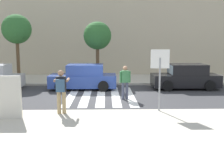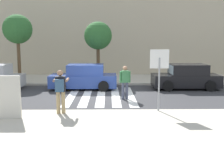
{
  "view_description": "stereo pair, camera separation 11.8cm",
  "coord_description": "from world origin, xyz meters",
  "px_view_note": "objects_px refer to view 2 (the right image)",
  "views": [
    {
      "loc": [
        0.28,
        -13.89,
        3.0
      ],
      "look_at": [
        0.6,
        -0.2,
        1.1
      ],
      "focal_mm": 42.0,
      "sensor_mm": 36.0,
      "label": 1
    },
    {
      "loc": [
        0.4,
        -13.89,
        3.0
      ],
      "look_at": [
        0.6,
        -0.2,
        1.1
      ],
      "focal_mm": 42.0,
      "sensor_mm": 36.0,
      "label": 2
    }
  ],
  "objects_px": {
    "parked_car_blue": "(84,77)",
    "street_tree_center": "(98,36)",
    "pedestrian_crossing": "(125,81)",
    "advertising_board": "(6,97)",
    "stop_sign": "(159,66)",
    "street_tree_west": "(18,30)",
    "parked_car_black": "(186,77)",
    "photographer_with_backpack": "(60,88)"
  },
  "relations": [
    {
      "from": "advertising_board",
      "to": "stop_sign",
      "type": "bearing_deg",
      "value": 9.56
    },
    {
      "from": "stop_sign",
      "to": "street_tree_west",
      "type": "xyz_separation_m",
      "value": [
        -8.47,
        8.37,
        1.8
      ]
    },
    {
      "from": "street_tree_west",
      "to": "street_tree_center",
      "type": "distance_m",
      "value": 5.72
    },
    {
      "from": "parked_car_blue",
      "to": "advertising_board",
      "type": "distance_m",
      "value": 7.07
    },
    {
      "from": "photographer_with_backpack",
      "to": "street_tree_west",
      "type": "bearing_deg",
      "value": 117.37
    },
    {
      "from": "parked_car_black",
      "to": "street_tree_west",
      "type": "relative_size",
      "value": 0.87
    },
    {
      "from": "stop_sign",
      "to": "parked_car_blue",
      "type": "bearing_deg",
      "value": 122.06
    },
    {
      "from": "street_tree_west",
      "to": "advertising_board",
      "type": "distance_m",
      "value": 10.12
    },
    {
      "from": "street_tree_center",
      "to": "stop_sign",
      "type": "bearing_deg",
      "value": -70.86
    },
    {
      "from": "parked_car_black",
      "to": "street_tree_center",
      "type": "relative_size",
      "value": 0.98
    },
    {
      "from": "pedestrian_crossing",
      "to": "parked_car_blue",
      "type": "distance_m",
      "value": 3.78
    },
    {
      "from": "pedestrian_crossing",
      "to": "advertising_board",
      "type": "height_order",
      "value": "advertising_board"
    },
    {
      "from": "street_tree_west",
      "to": "parked_car_black",
      "type": "bearing_deg",
      "value": -13.26
    },
    {
      "from": "parked_car_blue",
      "to": "street_tree_center",
      "type": "height_order",
      "value": "street_tree_center"
    },
    {
      "from": "parked_car_black",
      "to": "street_tree_west",
      "type": "xyz_separation_m",
      "value": [
        -11.29,
        2.66,
        3.05
      ]
    },
    {
      "from": "pedestrian_crossing",
      "to": "street_tree_center",
      "type": "bearing_deg",
      "value": 106.76
    },
    {
      "from": "stop_sign",
      "to": "street_tree_west",
      "type": "bearing_deg",
      "value": 135.34
    },
    {
      "from": "street_tree_west",
      "to": "street_tree_center",
      "type": "bearing_deg",
      "value": -3.83
    },
    {
      "from": "photographer_with_backpack",
      "to": "street_tree_west",
      "type": "height_order",
      "value": "street_tree_west"
    },
    {
      "from": "photographer_with_backpack",
      "to": "advertising_board",
      "type": "height_order",
      "value": "photographer_with_backpack"
    },
    {
      "from": "parked_car_blue",
      "to": "photographer_with_backpack",
      "type": "bearing_deg",
      "value": -93.43
    },
    {
      "from": "parked_car_black",
      "to": "street_tree_center",
      "type": "height_order",
      "value": "street_tree_center"
    },
    {
      "from": "photographer_with_backpack",
      "to": "street_tree_center",
      "type": "distance_m",
      "value": 8.71
    },
    {
      "from": "photographer_with_backpack",
      "to": "advertising_board",
      "type": "xyz_separation_m",
      "value": [
        -1.91,
        -0.61,
        -0.23
      ]
    },
    {
      "from": "stop_sign",
      "to": "street_tree_center",
      "type": "xyz_separation_m",
      "value": [
        -2.77,
        7.98,
        1.35
      ]
    },
    {
      "from": "photographer_with_backpack",
      "to": "parked_car_blue",
      "type": "height_order",
      "value": "photographer_with_backpack"
    },
    {
      "from": "pedestrian_crossing",
      "to": "advertising_board",
      "type": "distance_m",
      "value": 5.97
    },
    {
      "from": "photographer_with_backpack",
      "to": "pedestrian_crossing",
      "type": "height_order",
      "value": "photographer_with_backpack"
    },
    {
      "from": "parked_car_black",
      "to": "street_tree_west",
      "type": "height_order",
      "value": "street_tree_west"
    },
    {
      "from": "street_tree_center",
      "to": "pedestrian_crossing",
      "type": "bearing_deg",
      "value": -73.24
    },
    {
      "from": "pedestrian_crossing",
      "to": "parked_car_blue",
      "type": "bearing_deg",
      "value": 128.97
    },
    {
      "from": "parked_car_blue",
      "to": "parked_car_black",
      "type": "height_order",
      "value": "same"
    },
    {
      "from": "street_tree_west",
      "to": "street_tree_center",
      "type": "height_order",
      "value": "street_tree_west"
    },
    {
      "from": "stop_sign",
      "to": "street_tree_west",
      "type": "height_order",
      "value": "street_tree_west"
    },
    {
      "from": "pedestrian_crossing",
      "to": "parked_car_black",
      "type": "bearing_deg",
      "value": 36.05
    },
    {
      "from": "stop_sign",
      "to": "pedestrian_crossing",
      "type": "bearing_deg",
      "value": 113.44
    },
    {
      "from": "parked_car_blue",
      "to": "street_tree_center",
      "type": "xyz_separation_m",
      "value": [
        0.8,
        2.28,
        2.59
      ]
    },
    {
      "from": "pedestrian_crossing",
      "to": "parked_car_black",
      "type": "height_order",
      "value": "pedestrian_crossing"
    },
    {
      "from": "pedestrian_crossing",
      "to": "parked_car_black",
      "type": "distance_m",
      "value": 4.99
    },
    {
      "from": "stop_sign",
      "to": "photographer_with_backpack",
      "type": "distance_m",
      "value": 4.04
    },
    {
      "from": "advertising_board",
      "to": "photographer_with_backpack",
      "type": "bearing_deg",
      "value": 17.62
    },
    {
      "from": "parked_car_blue",
      "to": "street_tree_west",
      "type": "height_order",
      "value": "street_tree_west"
    }
  ]
}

